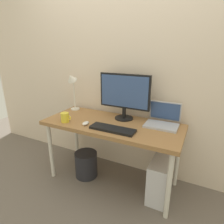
% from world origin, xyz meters
% --- Properties ---
extents(ground_plane, '(6.00, 6.00, 0.00)m').
position_xyz_m(ground_plane, '(0.00, 0.00, 0.00)').
color(ground_plane, '#665B51').
extents(back_wall, '(4.40, 0.04, 2.60)m').
position_xyz_m(back_wall, '(0.00, 0.36, 1.30)').
color(back_wall, beige).
rests_on(back_wall, ground_plane).
extents(desk, '(1.44, 0.60, 0.71)m').
position_xyz_m(desk, '(0.00, 0.00, 0.64)').
color(desk, olive).
rests_on(desk, ground_plane).
extents(monitor, '(0.56, 0.20, 0.49)m').
position_xyz_m(monitor, '(0.06, 0.17, 0.99)').
color(monitor, black).
rests_on(monitor, desk).
extents(laptop, '(0.32, 0.27, 0.23)m').
position_xyz_m(laptop, '(0.48, 0.19, 0.77)').
color(laptop, '#B2B2B7').
rests_on(laptop, desk).
extents(desk_lamp, '(0.11, 0.16, 0.47)m').
position_xyz_m(desk_lamp, '(-0.62, 0.17, 1.04)').
color(desk_lamp, silver).
rests_on(desk_lamp, desk).
extents(keyboard, '(0.44, 0.14, 0.02)m').
position_xyz_m(keyboard, '(0.08, -0.16, 0.72)').
color(keyboard, black).
rests_on(keyboard, desk).
extents(mouse, '(0.06, 0.09, 0.03)m').
position_xyz_m(mouse, '(-0.22, -0.17, 0.73)').
color(mouse, silver).
rests_on(mouse, desk).
extents(coffee_mug, '(0.12, 0.09, 0.10)m').
position_xyz_m(coffee_mug, '(-0.45, -0.19, 0.76)').
color(coffee_mug, yellow).
rests_on(coffee_mug, desk).
extents(computer_tower, '(0.18, 0.36, 0.42)m').
position_xyz_m(computer_tower, '(0.54, -0.02, 0.21)').
color(computer_tower, silver).
rests_on(computer_tower, ground_plane).
extents(wastebasket, '(0.26, 0.26, 0.30)m').
position_xyz_m(wastebasket, '(-0.31, -0.06, 0.15)').
color(wastebasket, '#232328').
rests_on(wastebasket, ground_plane).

